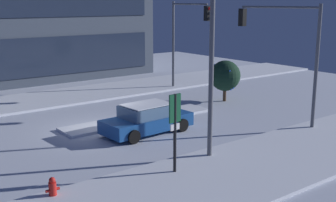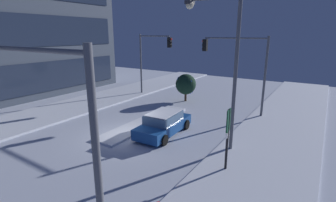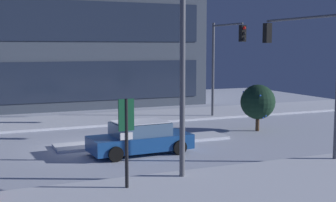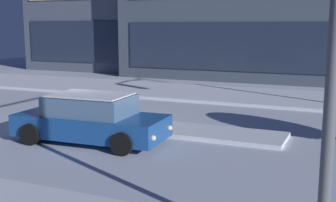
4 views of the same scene
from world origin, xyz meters
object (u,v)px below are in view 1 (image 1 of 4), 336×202
car_near (147,119)px  decorated_tree_median (225,76)px  fire_hydrant (53,189)px  street_lamp_arched (198,27)px  traffic_light_corner_near_right (283,39)px  traffic_light_corner_far_right (187,30)px  parking_info_sign (175,124)px

car_near → decorated_tree_median: 8.78m
fire_hydrant → street_lamp_arched: bearing=4.3°
traffic_light_corner_near_right → fire_hydrant: 14.64m
traffic_light_corner_far_right → street_lamp_arched: street_lamp_arched is taller
traffic_light_corner_far_right → parking_info_sign: size_ratio=2.06×
fire_hydrant → traffic_light_corner_far_right: bearing=36.6°
car_near → traffic_light_corner_near_right: (7.07, -2.53, 3.78)m
car_near → street_lamp_arched: bearing=-93.8°
fire_hydrant → traffic_light_corner_near_right: bearing=7.4°
fire_hydrant → decorated_tree_median: bearing=25.5°
traffic_light_corner_near_right → fire_hydrant: traffic_light_corner_near_right is taller
fire_hydrant → car_near: bearing=32.3°
car_near → fire_hydrant: 8.12m
car_near → traffic_light_corner_far_right: size_ratio=0.74×
parking_info_sign → street_lamp_arched: bearing=-64.4°
traffic_light_corner_near_right → street_lamp_arched: size_ratio=0.76×
parking_info_sign → decorated_tree_median: 13.27m
car_near → traffic_light_corner_far_right: bearing=36.9°
street_lamp_arched → fire_hydrant: size_ratio=10.85×
parking_info_sign → fire_hydrant: bearing=74.7°
traffic_light_corner_near_right → street_lamp_arched: street_lamp_arched is taller
street_lamp_arched → fire_hydrant: 8.49m
traffic_light_corner_far_right → fire_hydrant: 19.40m
car_near → parking_info_sign: parking_info_sign is taller
car_near → fire_hydrant: car_near is taller
traffic_light_corner_near_right → parking_info_sign: (-9.40, -2.63, -2.47)m
traffic_light_corner_near_right → parking_info_sign: 10.07m
street_lamp_arched → parking_info_sign: (-2.28, -1.35, -3.40)m
decorated_tree_median → car_near: bearing=-160.9°
street_lamp_arched → traffic_light_corner_far_right: bearing=-39.7°
traffic_light_corner_near_right → car_near: bearing=70.3°
car_near → traffic_light_corner_near_right: bearing=-22.6°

